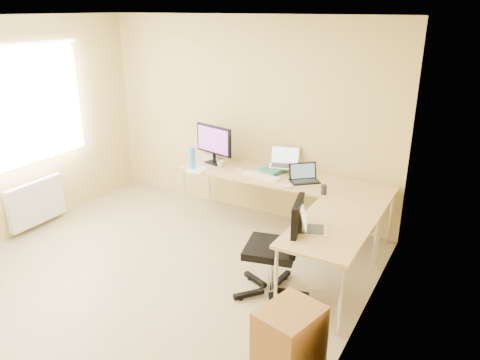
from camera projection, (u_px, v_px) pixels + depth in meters
The scene contains 24 objects.
floor at pixel (141, 286), 4.74m from camera, with size 4.50×4.50×0.00m, color tan.
ceiling at pixel (117, 17), 3.83m from camera, with size 4.50×4.50×0.00m, color white.
wall_back at pixel (246, 118), 6.12m from camera, with size 4.50×4.50×0.00m, color #D3B774.
wall_right at pixel (353, 212), 3.32m from camera, with size 4.50×4.50×0.00m, color #D3B774.
desk_main at pixel (281, 204), 5.79m from camera, with size 2.65×0.70×0.73m, color tan.
desk_return at pixel (330, 259), 4.53m from camera, with size 0.70×1.30×0.73m, color tan.
monitor at pixel (214, 144), 6.06m from camera, with size 0.60×0.19×0.51m, color black.
book_stack at pixel (273, 170), 5.81m from camera, with size 0.24×0.33×0.05m, color #2C735E.
laptop_center at pixel (284, 158), 5.80m from camera, with size 0.38×0.29×0.25m, color silver.
laptop_black at pixel (305, 173), 5.46m from camera, with size 0.34×0.25×0.21m, color black.
keyboard at pixel (261, 176), 5.65m from camera, with size 0.49×0.14×0.02m, color white.
mouse at pixel (289, 186), 5.31m from camera, with size 0.11×0.07×0.04m, color silver.
mug at pixel (221, 164), 5.97m from camera, with size 0.10×0.10×0.09m, color beige.
cd_stack at pixel (242, 168), 5.94m from camera, with size 0.12×0.12×0.03m, color white.
water_bottle at pixel (192, 158), 5.89m from camera, with size 0.08×0.08×0.29m, color #378DD7.
papers at pixel (196, 169), 5.91m from camera, with size 0.22×0.31×0.01m, color white.
white_box at pixel (213, 155), 6.32m from camera, with size 0.24×0.18×0.09m, color silver.
desk_fan at pixel (225, 151), 6.21m from camera, with size 0.22×0.22×0.28m, color white.
black_cup at pixel (324, 190), 5.11m from camera, with size 0.06×0.06×0.11m, color #252323.
laptop_return at pixel (314, 220), 4.27m from camera, with size 0.25×0.31×0.21m, color silver.
office_chair at pixel (271, 249), 4.45m from camera, with size 0.63×0.63×1.04m, color black.
cabinet at pixel (289, 346), 3.37m from camera, with size 0.37×0.46×0.63m, color #A85824.
radiator at pixel (36, 202), 5.88m from camera, with size 0.09×0.80×0.55m, color white.
window at pixel (19, 109), 5.46m from camera, with size 0.10×1.80×1.40m, color white.
Camera 1 is at (2.88, -3.04, 2.69)m, focal length 34.64 mm.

